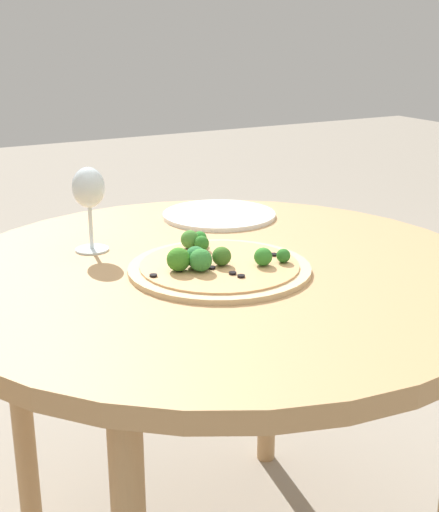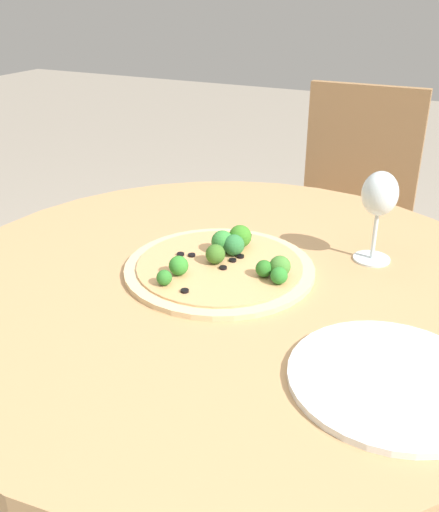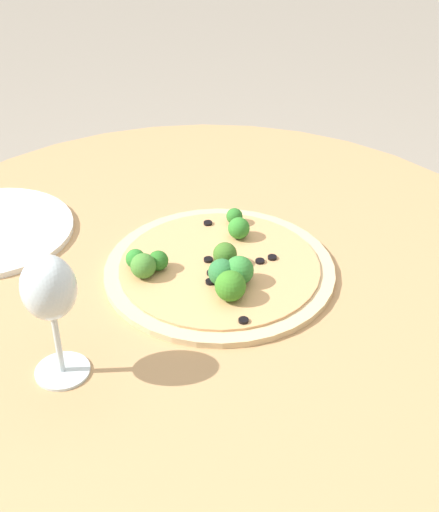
# 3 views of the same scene
# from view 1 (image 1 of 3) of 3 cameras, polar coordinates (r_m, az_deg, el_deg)

# --- Properties ---
(dining_table) EXTENTS (1.07, 1.07, 0.73)m
(dining_table) POSITION_cam_1_polar(r_m,az_deg,el_deg) (1.40, 0.06, -3.57)
(dining_table) COLOR tan
(dining_table) RESTS_ON ground_plane
(pizza) EXTENTS (0.35, 0.35, 0.06)m
(pizza) POSITION_cam_1_polar(r_m,az_deg,el_deg) (1.35, -0.24, -0.69)
(pizza) COLOR #DBBC89
(pizza) RESTS_ON dining_table
(wine_glass) EXTENTS (0.07, 0.07, 0.17)m
(wine_glass) POSITION_cam_1_polar(r_m,az_deg,el_deg) (1.46, -10.42, 5.13)
(wine_glass) COLOR silver
(wine_glass) RESTS_ON dining_table
(plate_near) EXTENTS (0.27, 0.27, 0.01)m
(plate_near) POSITION_cam_1_polar(r_m,az_deg,el_deg) (1.72, -0.03, 3.32)
(plate_near) COLOR white
(plate_near) RESTS_ON dining_table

